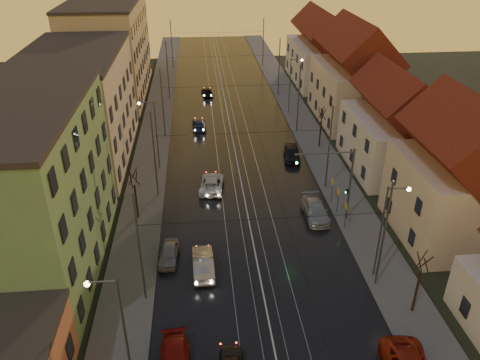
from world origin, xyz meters
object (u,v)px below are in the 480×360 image
object	(u,v)px
driving_car_1	(203,263)
parked_right_2	(292,153)
driving_car_2	(212,183)
parked_right_1	(315,210)
street_lamp_0	(118,322)
parked_left_3	(169,253)
driving_car_4	(207,92)
street_lamp_1	(386,223)
street_lamp_2	(153,128)
driving_car_3	(199,125)
street_lamp_3	(292,80)
traffic_light_mast	(340,176)

from	to	relation	value
driving_car_1	parked_right_2	distance (m)	21.94
driving_car_2	parked_right_1	size ratio (longest dim) A/B	1.00
street_lamp_0	parked_right_1	bearing A→B (deg)	47.46
parked_left_3	driving_car_4	bearing A→B (deg)	88.20
street_lamp_1	driving_car_4	distance (m)	46.79
street_lamp_2	driving_car_4	size ratio (longest dim) A/B	2.09
driving_car_3	parked_right_2	bearing A→B (deg)	134.11
driving_car_4	parked_right_1	bearing A→B (deg)	96.51
street_lamp_1	parked_right_1	xyz separation A→B (m)	(-2.86, 8.72, -4.17)
driving_car_1	parked_left_3	distance (m)	3.20
street_lamp_3	driving_car_4	distance (m)	15.45
driving_car_2	parked_right_2	distance (m)	11.37
driving_car_4	street_lamp_0	bearing A→B (deg)	75.84
street_lamp_0	driving_car_2	xyz separation A→B (m)	(5.96, 22.80, -4.20)
street_lamp_1	parked_left_3	bearing A→B (deg)	167.79
driving_car_2	parked_right_2	world-z (taller)	parked_right_2
street_lamp_3	driving_car_3	distance (m)	14.75
parked_left_3	traffic_light_mast	bearing A→B (deg)	20.88
driving_car_1	street_lamp_3	bearing A→B (deg)	-113.26
parked_right_1	street_lamp_1	bearing A→B (deg)	-71.63
street_lamp_0	traffic_light_mast	xyz separation A→B (m)	(17.10, 16.00, -0.29)
street_lamp_3	parked_left_3	world-z (taller)	street_lamp_3
driving_car_2	driving_car_3	distance (m)	16.52
driving_car_3	driving_car_4	distance (m)	13.89
driving_car_1	driving_car_2	size ratio (longest dim) A/B	0.93
street_lamp_3	driving_car_3	xyz separation A→B (m)	(-13.30, -4.71, -4.27)
street_lamp_2	driving_car_4	xyz separation A→B (m)	(6.45, 25.09, -4.23)
street_lamp_3	driving_car_1	xyz separation A→B (m)	(-13.45, -34.15, -4.13)
street_lamp_3	driving_car_3	world-z (taller)	street_lamp_3
driving_car_3	parked_left_3	distance (m)	27.93
driving_car_1	parked_right_1	distance (m)	12.62
traffic_light_mast	driving_car_4	xyz separation A→B (m)	(-10.65, 37.09, -3.95)
parked_left_3	parked_right_1	world-z (taller)	parked_right_1
traffic_light_mast	driving_car_2	xyz separation A→B (m)	(-11.13, 6.80, -3.91)
driving_car_1	driving_car_3	world-z (taller)	driving_car_1
street_lamp_3	driving_car_3	bearing A→B (deg)	-160.49
driving_car_2	traffic_light_mast	bearing A→B (deg)	156.01
street_lamp_2	parked_right_2	xyz separation A→B (m)	(15.51, 0.97, -4.13)
street_lamp_3	driving_car_1	size ratio (longest dim) A/B	1.74
street_lamp_1	driving_car_1	distance (m)	14.19
parked_right_1	parked_right_2	world-z (taller)	parked_right_2
street_lamp_2	driving_car_3	bearing A→B (deg)	66.51
driving_car_1	driving_car_2	bearing A→B (deg)	-97.08
street_lamp_2	parked_right_2	world-z (taller)	street_lamp_2
traffic_light_mast	driving_car_1	bearing A→B (deg)	-153.51
street_lamp_1	driving_car_3	xyz separation A→B (m)	(-13.30, 31.29, -4.27)
street_lamp_2	street_lamp_1	bearing A→B (deg)	-47.68
driving_car_3	parked_left_3	xyz separation A→B (m)	(-2.88, -27.78, 0.02)
street_lamp_1	street_lamp_2	xyz separation A→B (m)	(-18.21, 20.00, 0.00)
driving_car_2	parked_right_1	distance (m)	11.18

